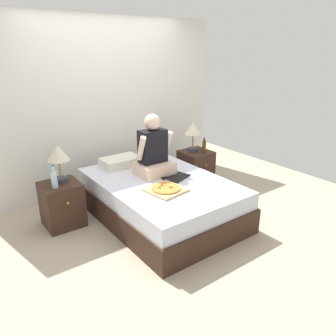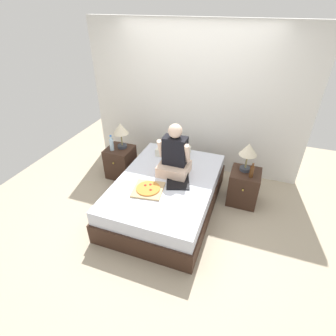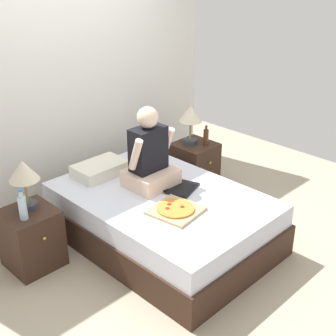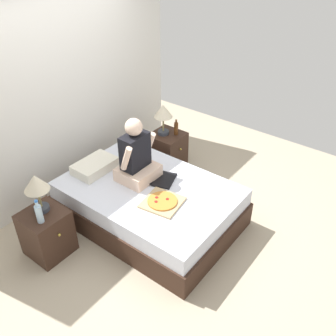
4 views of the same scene
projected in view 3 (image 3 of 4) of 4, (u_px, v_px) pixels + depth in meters
The scene contains 13 objects.
ground_plane at pixel (162, 240), 4.56m from camera, with size 5.79×5.79×0.00m, color tan.
wall_back at pixel (70, 88), 4.91m from camera, with size 3.79×0.12×2.50m, color silver.
bed at pixel (162, 218), 4.46m from camera, with size 1.40×2.04×0.51m.
nightstand_left at pixel (31, 238), 4.11m from camera, with size 0.44×0.47×0.55m.
lamp_on_left_nightstand at pixel (24, 174), 3.91m from camera, with size 0.26×0.26×0.45m.
water_bottle at pixel (23, 207), 3.84m from camera, with size 0.07×0.07×0.28m.
nightstand_right at pixel (194, 165), 5.49m from camera, with size 0.44×0.47×0.55m.
lamp_on_right_nightstand at pixel (191, 116), 5.24m from camera, with size 0.26×0.26×0.45m.
beer_bottle at pixel (206, 137), 5.31m from camera, with size 0.06×0.06×0.23m.
pillow at pixel (100, 169), 4.70m from camera, with size 0.52×0.34×0.12m, color silver.
person_seated at pixel (150, 157), 4.39m from camera, with size 0.47×0.40×0.78m.
laptop at pixel (176, 186), 4.45m from camera, with size 0.43×0.50×0.07m.
pizza_box at pixel (176, 210), 4.04m from camera, with size 0.46×0.46×0.05m.
Camera 3 is at (-2.67, -2.74, 2.59)m, focal length 50.00 mm.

